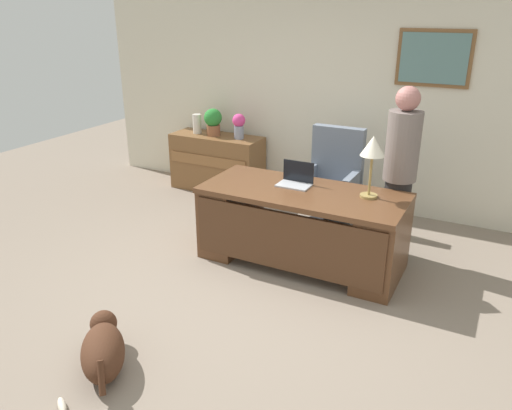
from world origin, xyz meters
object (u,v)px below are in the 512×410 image
laptop (296,179)px  dog_toy_bone (62,406)px  person_standing (400,173)px  dog_lying (103,348)px  desk (301,225)px  credenza (217,163)px  vase_with_flowers (239,125)px  vase_empty (197,124)px  potted_plant (213,121)px  armchair (332,184)px  desk_lamp (373,150)px

laptop → dog_toy_bone: 2.82m
person_standing → dog_lying: person_standing is taller
desk → person_standing: 1.08m
desk → laptop: 0.45m
credenza → vase_with_flowers: bearing=0.2°
vase_with_flowers → vase_empty: (-0.66, 0.00, -0.05)m
credenza → vase_empty: bearing=179.7°
person_standing → desk: bearing=-142.8°
person_standing → vase_with_flowers: size_ratio=5.27×
laptop → potted_plant: 2.22m
armchair → dog_lying: 3.19m
credenza → armchair: armchair is taller
desk → vase_with_flowers: size_ratio=5.97×
person_standing → vase_with_flowers: (-2.29, 0.89, 0.06)m
desk_lamp → dog_toy_bone: (-1.19, -2.66, -1.19)m
laptop → desk_lamp: bearing=-0.5°
armchair → potted_plant: armchair is taller
vase_with_flowers → dog_lying: bearing=-76.1°
desk_lamp → laptop: bearing=179.5°
potted_plant → dog_toy_bone: size_ratio=2.25×
laptop → desk_lamp: size_ratio=0.56×
dog_toy_bone → laptop: bearing=80.3°
person_standing → potted_plant: 2.83m
vase_empty → potted_plant: (0.26, 0.00, 0.07)m
desk → person_standing: (0.78, 0.59, 0.48)m
credenza → vase_with_flowers: (0.35, 0.00, 0.57)m
armchair → dog_lying: bearing=-100.4°
credenza → potted_plant: bearing=178.3°
dog_lying → credenza: bearing=109.1°
credenza → dog_lying: 3.76m
dog_lying → laptop: size_ratio=1.98×
credenza → dog_lying: (1.23, -3.55, -0.23)m
armchair → person_standing: bearing=-28.9°
vase_empty → desk_lamp: bearing=-25.6°
desk → potted_plant: size_ratio=5.43×
vase_empty → potted_plant: 0.27m
credenza → laptop: size_ratio=3.94×
person_standing → dog_toy_bone: 3.49m
potted_plant → dog_lying: bearing=-70.2°
desk_lamp → armchair: bearing=126.3°
credenza → person_standing: 2.83m
vase_with_flowers → person_standing: bearing=-21.2°
desk_lamp → dog_toy_bone: bearing=-114.0°
vase_with_flowers → potted_plant: potted_plant is taller
person_standing → potted_plant: person_standing is taller
credenza → desk_lamp: 2.91m
vase_empty → dog_toy_bone: bearing=-68.4°
person_standing → dog_lying: bearing=-117.8°
desk → armchair: bearing=93.2°
vase_with_flowers → desk: bearing=-44.3°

